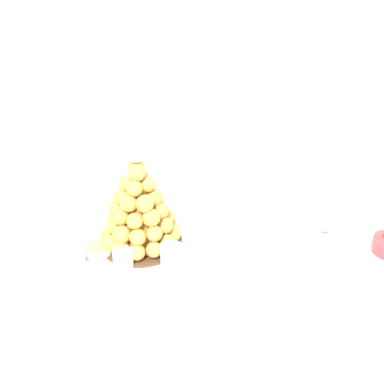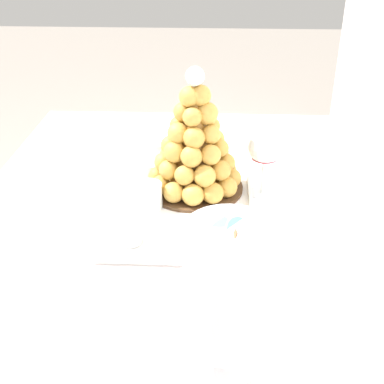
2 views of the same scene
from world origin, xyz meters
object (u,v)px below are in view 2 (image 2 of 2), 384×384
serving_tray (182,196)px  dessert_cup_mid_left (151,173)px  dessert_cup_mid_right (130,232)px  wine_glass (265,148)px  croquembouche (195,146)px  dessert_cup_centre (149,197)px  creme_brulee_ramekin (178,164)px  dessert_cup_left (157,151)px  macaron_goblet (228,286)px

serving_tray → dessert_cup_mid_left: 0.11m
dessert_cup_mid_right → wine_glass: 0.37m
croquembouche → dessert_cup_centre: size_ratio=4.84×
serving_tray → wine_glass: bearing=99.4°
croquembouche → creme_brulee_ramekin: (-0.11, -0.05, -0.10)m
croquembouche → creme_brulee_ramekin: size_ratio=3.60×
dessert_cup_left → macaron_goblet: size_ratio=0.21×
croquembouche → wine_glass: (0.00, 0.16, 0.00)m
dessert_cup_left → dessert_cup_mid_left: 0.13m
dessert_cup_centre → creme_brulee_ramekin: 0.21m
croquembouche → dessert_cup_mid_left: bearing=-107.4°
serving_tray → dessert_cup_left: bearing=-158.2°
creme_brulee_ramekin → wine_glass: wine_glass is taller
dessert_cup_left → macaron_goblet: (0.70, 0.18, 0.12)m
serving_tray → dessert_cup_mid_right: (0.20, -0.09, 0.03)m
dessert_cup_left → macaron_goblet: macaron_goblet is taller
dessert_cup_mid_right → macaron_goblet: (0.31, 0.19, 0.12)m
creme_brulee_ramekin → dessert_cup_centre: bearing=-14.2°
macaron_goblet → dessert_cup_mid_right: bearing=-148.3°
serving_tray → croquembouche: bearing=141.1°
dessert_cup_centre → dessert_cup_mid_right: size_ratio=1.20×
dessert_cup_mid_left → dessert_cup_centre: bearing=4.4°
dessert_cup_left → croquembouche: bearing=33.1°
dessert_cup_centre → wine_glass: (-0.09, 0.26, 0.08)m
dessert_cup_left → wine_glass: bearing=58.0°
dessert_cup_centre → macaron_goblet: size_ratio=0.24×
dessert_cup_mid_left → macaron_goblet: 0.61m
serving_tray → dessert_cup_mid_right: bearing=-25.4°
serving_tray → dessert_cup_centre: 0.10m
serving_tray → dessert_cup_left: dessert_cup_left is taller
dessert_cup_mid_left → creme_brulee_ramekin: bearing=141.3°
dessert_cup_centre → dessert_cup_mid_right: bearing=-8.8°
dessert_cup_mid_right → dessert_cup_left: bearing=178.1°
dessert_cup_mid_right → creme_brulee_ramekin: (-0.34, 0.07, -0.01)m
croquembouche → dessert_cup_centre: croquembouche is taller
wine_glass → serving_tray: bearing=-80.6°
serving_tray → dessert_cup_left: size_ratio=9.50×
dessert_cup_left → creme_brulee_ramekin: size_ratio=0.67×
dessert_cup_mid_right → creme_brulee_ramekin: bearing=167.9°
serving_tray → macaron_goblet: size_ratio=2.04×
macaron_goblet → croquembouche: bearing=-172.8°
croquembouche → dessert_cup_left: bearing=-146.9°
serving_tray → dessert_cup_mid_right: 0.22m
dessert_cup_centre → macaron_goblet: 0.49m
creme_brulee_ramekin → serving_tray: bearing=7.9°
creme_brulee_ramekin → wine_glass: 0.26m
croquembouche → dessert_cup_left: croquembouche is taller
macaron_goblet → dessert_cup_left: bearing=-166.0°
dessert_cup_mid_right → wine_glass: bearing=128.8°
croquembouche → dessert_cup_left: 0.22m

